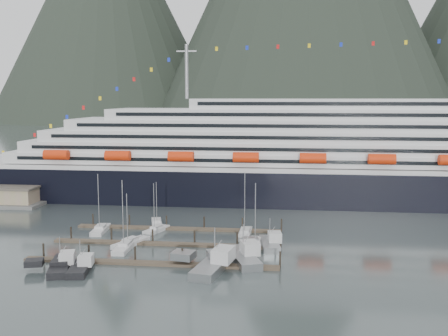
{
  "coord_description": "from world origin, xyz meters",
  "views": [
    {
      "loc": [
        19.66,
        -101.18,
        30.55
      ],
      "look_at": [
        5.11,
        22.0,
        13.9
      ],
      "focal_mm": 42.0,
      "sensor_mm": 36.0,
      "label": 1
    }
  ],
  "objects": [
    {
      "name": "trawler_c",
      "position": [
        7.1,
        -10.57,
        1.01
      ],
      "size": [
        11.87,
        16.59,
        8.27
      ],
      "rotation": [
        0.0,
        0.0,
        1.38
      ],
      "color": "gray",
      "rests_on": "ground"
    },
    {
      "name": "trawler_e",
      "position": [
        16.6,
        3.9,
        0.87
      ],
      "size": [
        8.19,
        10.73,
        6.71
      ],
      "rotation": [
        0.0,
        0.0,
        1.71
      ],
      "color": "gray",
      "rests_on": "ground"
    },
    {
      "name": "sailboat_g",
      "position": [
        10.96,
        12.34,
        0.42
      ],
      "size": [
        2.62,
        10.25,
        14.85
      ],
      "rotation": [
        0.0,
        0.0,
        1.56
      ],
      "color": "silver",
      "rests_on": "ground"
    },
    {
      "name": "dock_near",
      "position": [
        -4.93,
        -9.95,
        0.31
      ],
      "size": [
        48.18,
        2.28,
        3.2
      ],
      "color": "#4E4132",
      "rests_on": "ground"
    },
    {
      "name": "sailboat_e",
      "position": [
        -11.08,
        19.99,
        0.39
      ],
      "size": [
        4.67,
        9.24,
        11.03
      ],
      "rotation": [
        0.0,
        0.0,
        1.85
      ],
      "color": "silver",
      "rests_on": "ground"
    },
    {
      "name": "ground",
      "position": [
        0.0,
        0.0,
        0.0
      ],
      "size": [
        1600.0,
        1600.0,
        0.0
      ],
      "primitive_type": "plane",
      "color": "#465251",
      "rests_on": "ground"
    },
    {
      "name": "sailboat_h",
      "position": [
        13.79,
        4.21,
        0.43
      ],
      "size": [
        3.14,
        9.63,
        13.93
      ],
      "rotation": [
        0.0,
        0.0,
        1.53
      ],
      "color": "silver",
      "rests_on": "ground"
    },
    {
      "name": "dock_mid",
      "position": [
        -4.93,
        3.05,
        0.31
      ],
      "size": [
        48.18,
        2.28,
        3.2
      ],
      "color": "#4E4132",
      "rests_on": "ground"
    },
    {
      "name": "trawler_b",
      "position": [
        -16.31,
        -15.02,
        0.83
      ],
      "size": [
        7.67,
        10.05,
        6.23
      ],
      "rotation": [
        0.0,
        0.0,
        1.75
      ],
      "color": "black",
      "rests_on": "ground"
    },
    {
      "name": "sailboat_c",
      "position": [
        -12.19,
        2.17,
        0.41
      ],
      "size": [
        6.3,
        9.74,
        11.51
      ],
      "rotation": [
        0.0,
        0.0,
        1.14
      ],
      "color": "silver",
      "rests_on": "ground"
    },
    {
      "name": "cruise_ship",
      "position": [
        30.03,
        54.94,
        12.04
      ],
      "size": [
        210.0,
        30.4,
        50.3
      ],
      "color": "black",
      "rests_on": "ground"
    },
    {
      "name": "trawler_a",
      "position": [
        -20.28,
        -14.5,
        0.85
      ],
      "size": [
        9.48,
        12.33,
        6.51
      ],
      "rotation": [
        0.0,
        0.0,
        1.86
      ],
      "color": "black",
      "rests_on": "ground"
    },
    {
      "name": "sailboat_a",
      "position": [
        -22.28,
        11.91,
        0.43
      ],
      "size": [
        3.51,
        9.4,
        14.05
      ],
      "rotation": [
        0.0,
        0.0,
        1.66
      ],
      "color": "silver",
      "rests_on": "ground"
    },
    {
      "name": "dock_far",
      "position": [
        -4.93,
        16.05,
        0.31
      ],
      "size": [
        48.18,
        2.28,
        3.2
      ],
      "color": "#4E4132",
      "rests_on": "ground"
    },
    {
      "name": "trawler_d",
      "position": [
        11.9,
        -6.06,
        0.97
      ],
      "size": [
        11.0,
        13.72,
        7.87
      ],
      "rotation": [
        0.0,
        0.0,
        1.91
      ],
      "color": "gray",
      "rests_on": "ground"
    },
    {
      "name": "sailboat_f",
      "position": [
        -9.55,
        13.51,
        0.4
      ],
      "size": [
        4.94,
        8.17,
        11.79
      ],
      "rotation": [
        0.0,
        0.0,
        1.21
      ],
      "color": "silver",
      "rests_on": "ground"
    },
    {
      "name": "sailboat_b",
      "position": [
        -12.44,
        -0.9,
        0.43
      ],
      "size": [
        2.66,
        10.12,
        14.85
      ],
      "rotation": [
        0.0,
        0.0,
        1.57
      ],
      "color": "silver",
      "rests_on": "ground"
    }
  ]
}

